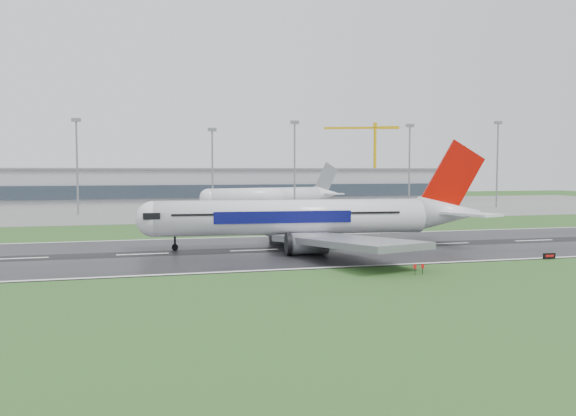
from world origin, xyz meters
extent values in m
plane|color=#26501D|center=(0.00, 0.00, 0.00)|extent=(520.00, 520.00, 0.00)
cube|color=black|center=(0.00, 0.00, 0.05)|extent=(400.00, 45.00, 0.10)
cube|color=slate|center=(0.00, 125.00, 0.04)|extent=(400.00, 130.00, 0.08)
cube|color=#8F939A|center=(0.00, 185.00, 7.50)|extent=(240.00, 36.00, 15.00)
cylinder|color=gray|center=(-59.39, 100.00, 15.35)|extent=(0.64, 0.64, 30.70)
cylinder|color=gray|center=(-14.73, 100.00, 14.14)|extent=(0.64, 0.64, 28.28)
cylinder|color=gray|center=(15.02, 100.00, 15.70)|extent=(0.64, 0.64, 31.40)
cylinder|color=gray|center=(60.35, 100.00, 15.55)|extent=(0.64, 0.64, 31.10)
cylinder|color=gray|center=(98.48, 100.00, 16.46)|extent=(0.64, 0.64, 32.93)
camera|label=1|loc=(-41.26, -106.35, 14.92)|focal=36.85mm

